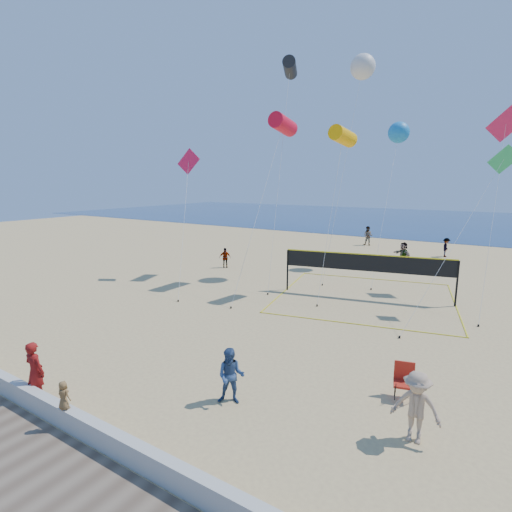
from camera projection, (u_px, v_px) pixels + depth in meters
The scene contains 22 objects.
ground at pixel (182, 392), 12.37m from camera, with size 120.00×120.00×0.00m, color tan.
ocean at pixel (452, 222), 63.58m from camera, with size 140.00×50.00×0.03m, color navy.
seawall at pixel (97, 434), 9.84m from camera, with size 32.00×0.30×0.60m, color #AEAEA9.
boardwalk at pixel (14, 497), 8.24m from camera, with size 32.00×3.60×0.03m, color brown.
woman at pixel (35, 372), 11.69m from camera, with size 0.68×0.44×1.85m, color maroon.
toddler at pixel (64, 395), 10.30m from camera, with size 0.38×0.24×0.77m, color brown.
bystander_a at pixel (231, 376), 11.62m from camera, with size 0.82×0.64×1.68m, color navy.
bystander_b at pixel (416, 407), 9.86m from camera, with size 1.20×0.69×1.86m, color tan.
far_person_0 at pixel (225, 258), 29.88m from camera, with size 0.88×0.37×1.50m, color gray.
far_person_1 at pixel (403, 255), 30.01m from camera, with size 1.77×0.56×1.91m, color gray.
far_person_3 at pixel (368, 236), 40.13m from camera, with size 0.93×0.73×1.92m, color gray.
far_person_4 at pixel (446, 247), 34.05m from camera, with size 1.06×0.61×1.64m, color gray.
camp_chair at pixel (404, 378), 11.93m from camera, with size 0.71×0.83×1.21m.
volleyball_net at pixel (367, 268), 22.03m from camera, with size 10.99×10.88×2.48m.
kite_0 at pixel (283, 125), 24.06m from camera, with size 1.16×7.49×10.41m.
kite_1 at pixel (290, 68), 26.13m from camera, with size 2.72×6.95×14.28m.
kite_2 at pixel (343, 136), 21.50m from camera, with size 1.01×3.93×9.35m.
kite_3 at pixel (188, 168), 25.66m from camera, with size 4.19×5.04×8.50m.
kite_4 at pixel (497, 172), 18.38m from camera, with size 3.56×6.05×8.09m.
kite_5 at pixel (505, 131), 22.00m from camera, with size 2.02×7.55×10.56m.
kite_6 at pixel (363, 67), 25.48m from camera, with size 1.86×5.08×14.38m.
kite_7 at pixel (399, 132), 28.63m from camera, with size 1.64×8.28×10.59m.
Camera 1 is at (8.09, -8.31, 6.44)m, focal length 28.00 mm.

